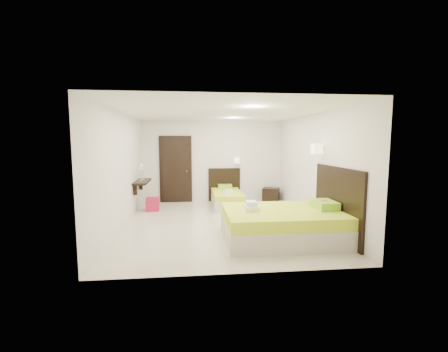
{
  "coord_description": "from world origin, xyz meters",
  "views": [
    {
      "loc": [
        -0.65,
        -6.91,
        1.93
      ],
      "look_at": [
        0.1,
        0.3,
        1.1
      ],
      "focal_mm": 24.0,
      "sensor_mm": 36.0,
      "label": 1
    }
  ],
  "objects": [
    {
      "name": "ottoman",
      "position": [
        -1.8,
        1.55,
        0.18
      ],
      "size": [
        0.38,
        0.38,
        0.36
      ],
      "primitive_type": "cube",
      "rotation": [
        0.0,
        0.0,
        0.06
      ],
      "color": "maroon",
      "rests_on": "ground"
    },
    {
      "name": "console_shelf",
      "position": [
        -2.08,
        1.6,
        0.82
      ],
      "size": [
        0.35,
        1.2,
        0.78
      ],
      "color": "black",
      "rests_on": "ground"
    },
    {
      "name": "bed_double",
      "position": [
        1.18,
        -1.27,
        0.33
      ],
      "size": [
        2.29,
        1.95,
        1.89
      ],
      "color": "beige",
      "rests_on": "ground"
    },
    {
      "name": "bed_single",
      "position": [
        0.36,
        1.96,
        0.26
      ],
      "size": [
        1.04,
        1.73,
        1.42
      ],
      "color": "beige",
      "rests_on": "ground"
    },
    {
      "name": "floor",
      "position": [
        0.0,
        0.0,
        0.0
      ],
      "size": [
        5.5,
        5.5,
        0.0
      ],
      "primitive_type": "plane",
      "color": "beige",
      "rests_on": "ground"
    },
    {
      "name": "door",
      "position": [
        -1.2,
        2.7,
        1.05
      ],
      "size": [
        1.02,
        0.15,
        2.14
      ],
      "color": "black",
      "rests_on": "ground"
    },
    {
      "name": "nightstand",
      "position": [
        1.86,
        2.45,
        0.22
      ],
      "size": [
        0.64,
        0.61,
        0.45
      ],
      "primitive_type": "cube",
      "rotation": [
        0.0,
        0.0,
        -0.42
      ],
      "color": "black",
      "rests_on": "ground"
    }
  ]
}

